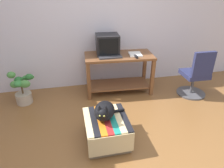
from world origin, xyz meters
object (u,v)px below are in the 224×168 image
book (135,54)px  stapler (136,57)px  keyboard (110,57)px  potted_plant (22,90)px  ottoman_with_blanket (107,130)px  office_chair (196,76)px  tv_monitor (107,44)px  desk (119,67)px  cat (104,111)px

book → stapler: bearing=-96.3°
keyboard → potted_plant: (-1.53, 0.04, -0.48)m
ottoman_with_blanket → office_chair: office_chair is taller
tv_monitor → office_chair: size_ratio=0.48×
keyboard → book: bearing=6.7°
keyboard → office_chair: size_ratio=0.45×
book → keyboard: bearing=-166.4°
desk → cat: size_ratio=2.71×
desk → stapler: size_ratio=11.51×
stapler → office_chair: bearing=-16.4°
potted_plant → office_chair: bearing=-7.4°
cat → tv_monitor: bearing=95.4°
book → desk: bearing=174.5°
tv_monitor → ottoman_with_blanket: (-0.30, -1.43, -0.73)m
desk → ottoman_with_blanket: desk is taller
desk → potted_plant: size_ratio=2.16×
keyboard → cat: size_ratio=0.86×
ottoman_with_blanket → cat: size_ratio=1.37×
cat → potted_plant: size_ratio=0.80×
ottoman_with_blanket → potted_plant: 1.75m
book → ottoman_with_blanket: 1.58m
desk → office_chair: office_chair is taller
potted_plant → stapler: 2.03m
stapler → keyboard: bearing=164.7°
tv_monitor → keyboard: size_ratio=1.06×
desk → office_chair: 1.40m
potted_plant → stapler: bearing=-3.9°
keyboard → cat: bearing=-105.3°
tv_monitor → book: size_ratio=1.60×
tv_monitor → office_chair: 1.69m
keyboard → potted_plant: size_ratio=0.68×
desk → cat: 1.39m
cat → office_chair: size_ratio=0.52×
desk → keyboard: keyboard is taller
desk → tv_monitor: bearing=154.5°
potted_plant → office_chair: (3.03, -0.39, 0.12)m
keyboard → tv_monitor: bearing=91.2°
potted_plant → stapler: stapler is taller
stapler → tv_monitor: bearing=141.0°
tv_monitor → cat: tv_monitor is taller
desk → ottoman_with_blanket: size_ratio=1.98×
keyboard → desk: bearing=32.4°
ottoman_with_blanket → stapler: stapler is taller
tv_monitor → ottoman_with_blanket: bearing=-98.0°
desk → stapler: (0.25, -0.21, 0.26)m
desk → book: size_ratio=4.77×
keyboard → stapler: size_ratio=3.64×
cat → stapler: (0.76, 1.08, 0.29)m
keyboard → book: same height
tv_monitor → potted_plant: size_ratio=0.72×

